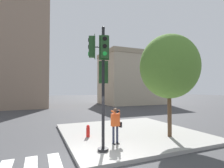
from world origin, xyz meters
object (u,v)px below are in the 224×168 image
object	(u,v)px
street_tree	(169,67)
fire_hydrant	(88,131)
traffic_signal_pole	(101,70)
person_photographer	(116,122)

from	to	relation	value
street_tree	fire_hydrant	world-z (taller)	street_tree
traffic_signal_pole	person_photographer	size ratio (longest dim) A/B	3.12
fire_hydrant	person_photographer	bearing A→B (deg)	-61.73
person_photographer	fire_hydrant	distance (m)	2.06
person_photographer	traffic_signal_pole	bearing A→B (deg)	-145.62
traffic_signal_pole	fire_hydrant	size ratio (longest dim) A/B	8.12
traffic_signal_pole	person_photographer	bearing A→B (deg)	34.38
fire_hydrant	street_tree	bearing A→B (deg)	-22.00
person_photographer	fire_hydrant	xyz separation A→B (m)	(-0.92, 1.70, -0.71)
person_photographer	fire_hydrant	size ratio (longest dim) A/B	2.60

